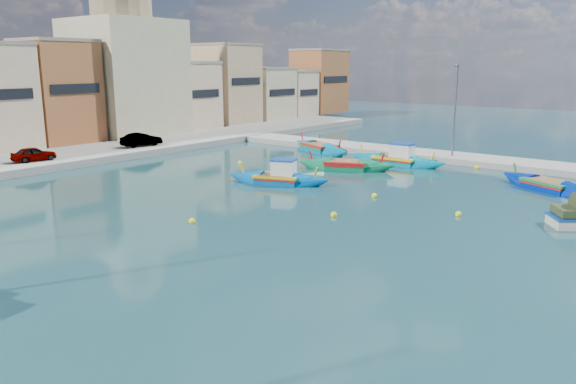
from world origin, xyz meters
TOP-DOWN VIEW (x-y plane):
  - ground at (0.00, 0.00)m, footprint 160.00×160.00m
  - east_quay at (18.00, 0.00)m, footprint 4.00×70.00m
  - north_quay at (0.00, 32.00)m, footprint 80.00×8.00m
  - north_townhouses at (6.68, 39.36)m, footprint 83.20×7.87m
  - church_block at (10.00, 40.00)m, footprint 10.00×10.00m
  - quay_street_lamp at (17.44, 6.00)m, footprint 1.18×0.16m
  - parked_cars at (-6.06, 30.50)m, footprint 21.92×1.84m
  - luzzu_turquoise_cabin at (13.24, 8.98)m, footprint 2.28×8.78m
  - luzzu_blue_cabin at (1.50, 11.84)m, footprint 4.25×7.67m
  - luzzu_cyan_mid at (15.00, 17.82)m, footprint 5.15×8.93m
  - luzzu_green at (8.77, 11.00)m, footprint 4.90×7.98m
  - luzzu_blue_south at (10.74, -3.35)m, footprint 5.31×8.13m
  - mooring_buoys at (2.03, 6.57)m, footprint 24.66×20.68m

SIDE VIEW (x-z plane):
  - ground at x=0.00m, z-range 0.00..0.00m
  - mooring_buoys at x=2.03m, z-range -0.10..0.26m
  - luzzu_blue_south at x=10.74m, z-range -0.93..1.42m
  - east_quay at x=18.00m, z-range 0.00..0.50m
  - luzzu_green at x=8.77m, z-range -0.97..1.50m
  - luzzu_cyan_mid at x=15.00m, z-range -1.03..1.57m
  - north_quay at x=0.00m, z-range 0.00..0.60m
  - luzzu_blue_cabin at x=1.50m, z-range -1.00..1.65m
  - luzzu_turquoise_cabin at x=13.24m, z-range -1.06..1.74m
  - parked_cars at x=-6.06m, z-range 0.58..1.82m
  - quay_street_lamp at x=17.44m, z-range 0.34..8.34m
  - north_townhouses at x=6.68m, z-range -0.10..10.09m
  - church_block at x=10.00m, z-range -1.14..17.96m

